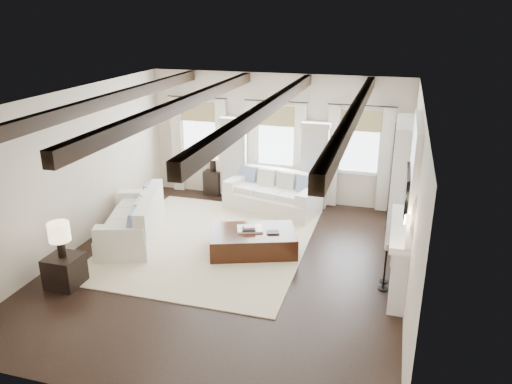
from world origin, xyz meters
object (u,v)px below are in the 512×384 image
(sofa_back, at_px, (273,195))
(sofa_left, at_px, (135,222))
(side_table_front, at_px, (65,271))
(ottoman, at_px, (253,241))
(side_table_back, at_px, (213,182))

(sofa_back, relative_size, sofa_left, 0.97)
(side_table_front, bearing_deg, ottoman, 37.62)
(sofa_back, xyz_separation_m, sofa_left, (-2.42, -2.41, 0.01))
(side_table_front, bearing_deg, side_table_back, 80.61)
(sofa_left, distance_m, side_table_front, 2.09)
(side_table_back, bearing_deg, ottoman, -56.56)
(sofa_left, distance_m, side_table_back, 3.15)
(ottoman, bearing_deg, sofa_back, 73.89)
(sofa_left, bearing_deg, ottoman, 2.42)
(sofa_back, distance_m, side_table_back, 1.94)
(sofa_left, height_order, side_table_back, sofa_left)
(sofa_back, bearing_deg, ottoman, -86.15)
(ottoman, relative_size, side_table_back, 2.64)
(sofa_left, bearing_deg, sofa_back, 44.94)
(sofa_left, distance_m, ottoman, 2.58)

